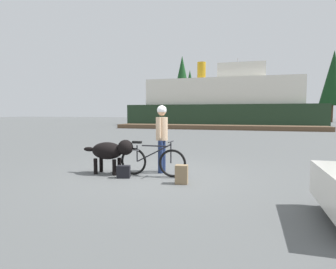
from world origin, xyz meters
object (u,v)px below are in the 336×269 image
object	(u,v)px
dog	(111,151)
ferry_boat	(223,103)
bicycle	(152,161)
person_cyclist	(162,132)
backpack	(182,174)
handbag_pannier	(124,172)
sailboat_moored	(237,120)

from	to	relation	value
dog	ferry_boat	bearing A→B (deg)	89.85
bicycle	ferry_boat	world-z (taller)	ferry_boat
person_cyclist	bicycle	bearing A→B (deg)	-101.67
backpack	handbag_pannier	bearing A→B (deg)	174.23
ferry_boat	sailboat_moored	size ratio (longest dim) A/B	2.49
backpack	handbag_pannier	world-z (taller)	backpack
bicycle	handbag_pannier	distance (m)	0.76
handbag_pannier	ferry_boat	world-z (taller)	ferry_boat
bicycle	dog	world-z (taller)	dog
sailboat_moored	backpack	bearing A→B (deg)	-89.31
handbag_pannier	sailboat_moored	bearing A→B (deg)	88.25
person_cyclist	sailboat_moored	bearing A→B (deg)	89.38
handbag_pannier	sailboat_moored	size ratio (longest dim) A/B	0.03
backpack	ferry_boat	size ratio (longest dim) A/B	0.02
bicycle	handbag_pannier	xyz separation A→B (m)	(-0.61, -0.41, -0.23)
person_cyclist	handbag_pannier	xyz separation A→B (m)	(-0.71, -0.91, -0.95)
person_cyclist	handbag_pannier	size ratio (longest dim) A/B	5.65
backpack	ferry_boat	world-z (taller)	ferry_boat
ferry_boat	bicycle	bearing A→B (deg)	-88.04
bicycle	sailboat_moored	bearing A→B (deg)	89.22
ferry_boat	dog	bearing A→B (deg)	-90.15
bicycle	handbag_pannier	bearing A→B (deg)	-146.20
bicycle	backpack	size ratio (longest dim) A/B	4.08
bicycle	sailboat_moored	world-z (taller)	sailboat_moored
bicycle	dog	bearing A→B (deg)	-176.45
person_cyclist	ferry_boat	world-z (taller)	ferry_boat
dog	backpack	xyz separation A→B (m)	(2.03, -0.49, -0.40)
bicycle	backpack	distance (m)	1.08
handbag_pannier	person_cyclist	bearing A→B (deg)	51.96
dog	backpack	distance (m)	2.13
dog	ferry_boat	distance (m)	30.55
bicycle	dog	xyz separation A→B (m)	(-1.12, -0.07, 0.23)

